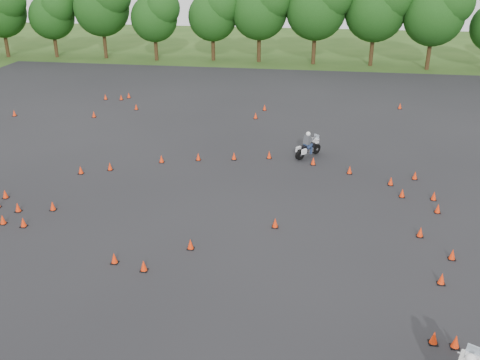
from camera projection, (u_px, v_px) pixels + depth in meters
name	position (u px, v px, depth m)	size (l,w,h in m)	color
ground	(226.00, 240.00, 23.78)	(140.00, 140.00, 0.00)	#2D5119
asphalt_pad	(246.00, 186.00, 29.22)	(62.00, 62.00, 0.00)	black
treeline	(323.00, 28.00, 53.30)	(87.31, 32.31, 10.97)	#173F12
traffic_cones	(241.00, 180.00, 29.42)	(36.87, 33.30, 0.45)	#FF330A
rider_grey	(308.00, 144.00, 32.97)	(2.20, 0.67, 1.70)	#3E4045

